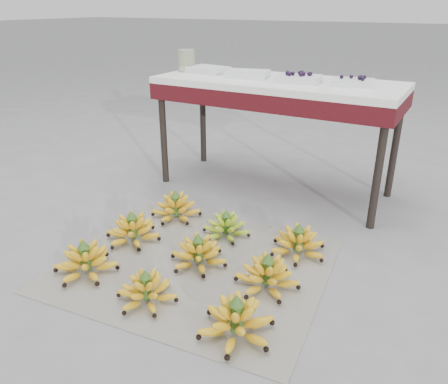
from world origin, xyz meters
The scene contains 17 objects.
ground centered at (0.00, 0.00, 0.00)m, with size 60.00×60.00×0.00m, color slate.
newspaper_mat centered at (0.06, -0.07, 0.00)m, with size 1.25×1.05×0.01m, color beige.
bunch_front_left centered at (-0.34, -0.38, 0.07)m, with size 0.33×0.33×0.18m.
bunch_front_center centered at (0.04, -0.41, 0.06)m, with size 0.29×0.29×0.16m.
bunch_front_right centered at (0.47, -0.40, 0.07)m, with size 0.38×0.38×0.18m.
bunch_mid_left centered at (-0.35, -0.03, 0.07)m, with size 0.29×0.29×0.18m.
bunch_mid_center centered at (0.08, -0.06, 0.06)m, with size 0.31×0.31×0.17m.
bunch_mid_right centered at (0.44, -0.07, 0.07)m, with size 0.35×0.35×0.17m.
bunch_back_left centered at (-0.31, 0.30, 0.07)m, with size 0.35×0.35×0.17m.
bunch_back_center centered at (0.06, 0.26, 0.06)m, with size 0.28×0.28×0.16m.
bunch_back_right centered at (0.46, 0.27, 0.07)m, with size 0.38×0.38×0.17m.
vendor_table centered at (0.00, 1.00, 0.65)m, with size 1.53×0.61×0.74m.
tray_far_left centered at (-0.52, 1.03, 0.76)m, with size 0.28×0.22×0.04m.
tray_left centered at (-0.20, 0.98, 0.76)m, with size 0.30×0.24×0.04m.
tray_right centered at (0.16, 0.97, 0.76)m, with size 0.28×0.22×0.07m.
tray_far_right centered at (0.47, 1.01, 0.76)m, with size 0.26×0.21×0.06m.
glass_jar centered at (-0.68, 1.02, 0.81)m, with size 0.12×0.12×0.15m, color beige.
Camera 1 is at (1.07, -1.57, 1.17)m, focal length 35.00 mm.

